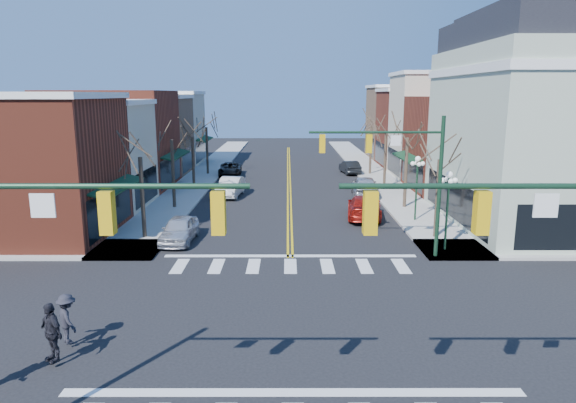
{
  "coord_description": "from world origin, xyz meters",
  "views": [
    {
      "loc": [
        -0.14,
        -17.59,
        8.23
      ],
      "look_at": [
        -0.12,
        8.21,
        2.8
      ],
      "focal_mm": 32.0,
      "sensor_mm": 36.0,
      "label": 1
    }
  ],
  "objects_px": {
    "lamppost_corner": "(448,197)",
    "car_left_far": "(230,169)",
    "car_left_mid": "(231,187)",
    "pedestrian_dark_b": "(67,319)",
    "car_left_near": "(179,229)",
    "pedestrian_dark_a": "(51,332)",
    "car_right_far": "(350,167)",
    "car_right_near": "(364,207)",
    "victorian_corner": "(556,120)",
    "car_right_mid": "(365,186)",
    "lamppost_midblock": "(417,177)"
  },
  "relations": [
    {
      "from": "lamppost_corner",
      "to": "car_left_far",
      "type": "bearing_deg",
      "value": 118.66
    },
    {
      "from": "car_left_mid",
      "to": "pedestrian_dark_b",
      "type": "xyz_separation_m",
      "value": [
        -2.58,
        -25.62,
        0.23
      ]
    },
    {
      "from": "car_left_near",
      "to": "pedestrian_dark_a",
      "type": "relative_size",
      "value": 2.22
    },
    {
      "from": "car_right_far",
      "to": "pedestrian_dark_a",
      "type": "distance_m",
      "value": 41.18
    },
    {
      "from": "car_right_near",
      "to": "pedestrian_dark_a",
      "type": "xyz_separation_m",
      "value": [
        -12.41,
        -19.19,
        0.32
      ]
    },
    {
      "from": "car_right_far",
      "to": "pedestrian_dark_b",
      "type": "xyz_separation_m",
      "value": [
        -13.78,
        -37.64,
        0.31
      ]
    },
    {
      "from": "car_left_mid",
      "to": "pedestrian_dark_a",
      "type": "relative_size",
      "value": 2.46
    },
    {
      "from": "victorian_corner",
      "to": "car_right_far",
      "type": "xyz_separation_m",
      "value": [
        -10.1,
        21.23,
        -5.97
      ]
    },
    {
      "from": "car_left_near",
      "to": "car_left_mid",
      "type": "height_order",
      "value": "car_left_mid"
    },
    {
      "from": "lamppost_corner",
      "to": "car_left_near",
      "type": "height_order",
      "value": "lamppost_corner"
    },
    {
      "from": "car_left_near",
      "to": "lamppost_corner",
      "type": "bearing_deg",
      "value": -5.67
    },
    {
      "from": "car_left_mid",
      "to": "pedestrian_dark_a",
      "type": "xyz_separation_m",
      "value": [
        -2.57,
        -26.78,
        0.33
      ]
    },
    {
      "from": "car_right_mid",
      "to": "car_right_far",
      "type": "xyz_separation_m",
      "value": [
        0.24,
        12.15,
        -0.17
      ]
    },
    {
      "from": "car_right_mid",
      "to": "pedestrian_dark_a",
      "type": "distance_m",
      "value": 29.9
    },
    {
      "from": "lamppost_corner",
      "to": "car_right_mid",
      "type": "relative_size",
      "value": 0.87
    },
    {
      "from": "car_left_near",
      "to": "car_right_mid",
      "type": "relative_size",
      "value": 0.84
    },
    {
      "from": "victorian_corner",
      "to": "car_right_mid",
      "type": "distance_m",
      "value": 14.94
    },
    {
      "from": "lamppost_corner",
      "to": "car_right_near",
      "type": "relative_size",
      "value": 0.81
    },
    {
      "from": "car_left_near",
      "to": "pedestrian_dark_a",
      "type": "xyz_separation_m",
      "value": [
        -1.11,
        -13.51,
        0.38
      ]
    },
    {
      "from": "lamppost_corner",
      "to": "car_left_far",
      "type": "relative_size",
      "value": 0.9
    },
    {
      "from": "car_left_near",
      "to": "car_right_near",
      "type": "xyz_separation_m",
      "value": [
        11.29,
        5.68,
        0.07
      ]
    },
    {
      "from": "car_left_near",
      "to": "car_right_mid",
      "type": "xyz_separation_m",
      "value": [
        12.42,
        13.15,
        0.14
      ]
    },
    {
      "from": "lamppost_midblock",
      "to": "car_left_far",
      "type": "bearing_deg",
      "value": 126.08
    },
    {
      "from": "lamppost_midblock",
      "to": "car_right_mid",
      "type": "height_order",
      "value": "lamppost_midblock"
    },
    {
      "from": "lamppost_midblock",
      "to": "car_right_near",
      "type": "relative_size",
      "value": 0.81
    },
    {
      "from": "car_left_far",
      "to": "pedestrian_dark_a",
      "type": "height_order",
      "value": "pedestrian_dark_a"
    },
    {
      "from": "car_left_far",
      "to": "lamppost_corner",
      "type": "bearing_deg",
      "value": -64.49
    },
    {
      "from": "car_left_far",
      "to": "victorian_corner",
      "type": "bearing_deg",
      "value": -44.78
    },
    {
      "from": "victorian_corner",
      "to": "car_right_mid",
      "type": "xyz_separation_m",
      "value": [
        -10.34,
        9.08,
        -5.81
      ]
    },
    {
      "from": "lamppost_corner",
      "to": "car_right_far",
      "type": "xyz_separation_m",
      "value": [
        -1.8,
        27.23,
        -2.28
      ]
    },
    {
      "from": "car_right_near",
      "to": "car_left_far",
      "type": "bearing_deg",
      "value": -51.86
    },
    {
      "from": "car_left_mid",
      "to": "car_right_far",
      "type": "xyz_separation_m",
      "value": [
        11.2,
        12.03,
        -0.08
      ]
    },
    {
      "from": "victorian_corner",
      "to": "pedestrian_dark_a",
      "type": "height_order",
      "value": "victorian_corner"
    },
    {
      "from": "car_left_far",
      "to": "car_right_far",
      "type": "distance_m",
      "value": 12.48
    },
    {
      "from": "car_left_mid",
      "to": "pedestrian_dark_b",
      "type": "distance_m",
      "value": 25.75
    },
    {
      "from": "car_left_far",
      "to": "car_right_far",
      "type": "xyz_separation_m",
      "value": [
        12.42,
        1.21,
        0.02
      ]
    },
    {
      "from": "car_left_mid",
      "to": "car_right_far",
      "type": "height_order",
      "value": "car_left_mid"
    },
    {
      "from": "victorian_corner",
      "to": "car_left_mid",
      "type": "bearing_deg",
      "value": 156.63
    },
    {
      "from": "victorian_corner",
      "to": "car_left_near",
      "type": "height_order",
      "value": "victorian_corner"
    },
    {
      "from": "car_left_near",
      "to": "car_left_far",
      "type": "bearing_deg",
      "value": 91.4
    },
    {
      "from": "car_right_mid",
      "to": "pedestrian_dark_a",
      "type": "bearing_deg",
      "value": 66.69
    },
    {
      "from": "car_left_far",
      "to": "pedestrian_dark_a",
      "type": "xyz_separation_m",
      "value": [
        -1.35,
        -37.59,
        0.43
      ]
    },
    {
      "from": "car_left_near",
      "to": "car_left_mid",
      "type": "relative_size",
      "value": 0.9
    },
    {
      "from": "car_left_mid",
      "to": "car_right_mid",
      "type": "xyz_separation_m",
      "value": [
        10.96,
        -0.12,
        0.08
      ]
    },
    {
      "from": "car_left_near",
      "to": "car_right_near",
      "type": "bearing_deg",
      "value": 28.66
    },
    {
      "from": "lamppost_midblock",
      "to": "car_right_near",
      "type": "bearing_deg",
      "value": 160.58
    },
    {
      "from": "car_left_far",
      "to": "lamppost_midblock",
      "type": "bearing_deg",
      "value": -57.07
    },
    {
      "from": "car_right_far",
      "to": "victorian_corner",
      "type": "bearing_deg",
      "value": 107.64
    },
    {
      "from": "lamppost_corner",
      "to": "pedestrian_dark_a",
      "type": "bearing_deg",
      "value": -143.37
    },
    {
      "from": "car_right_far",
      "to": "pedestrian_dark_a",
      "type": "xyz_separation_m",
      "value": [
        -13.77,
        -38.8,
        0.41
      ]
    }
  ]
}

